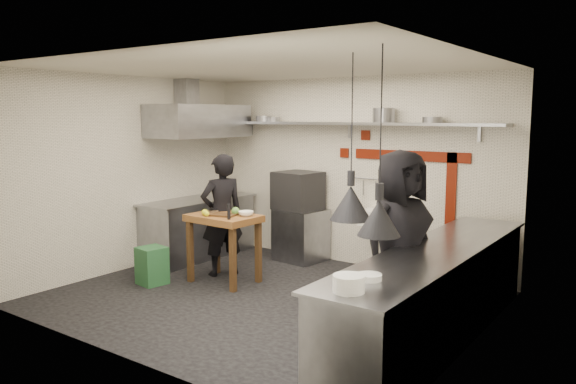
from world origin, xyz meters
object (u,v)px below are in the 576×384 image
Objects in this scene: combi_oven at (298,191)px; chef_right at (399,241)px; chef_left at (222,215)px; green_bin at (152,266)px; prep_table at (224,249)px; oven_stand at (301,235)px.

chef_right reaches higher than combi_oven.
chef_right is at bearing 105.33° from chef_left.
chef_left is at bearing -99.66° from combi_oven.
prep_table reaches higher than green_bin.
chef_right reaches higher than green_bin.
combi_oven is 3.03m from chef_right.
combi_oven is 1.37m from chef_left.
oven_stand is at bearing 85.40° from prep_table.
chef_left reaches higher than oven_stand.
oven_stand is at bearing 72.21° from chef_right.
prep_table is at bearing -89.10° from oven_stand.
oven_stand is 0.87× the size of prep_table.
chef_right is (2.43, -1.76, 0.55)m from oven_stand.
chef_left is (-0.41, -1.28, -0.23)m from combi_oven.
chef_left is at bearing -101.20° from oven_stand.
combi_oven is 1.67m from prep_table.
combi_oven is at bearing -150.04° from oven_stand.
chef_right is (2.88, -0.46, 0.09)m from chef_left.
prep_table is 0.49× the size of chef_right.
green_bin is at bearing -136.50° from prep_table.
chef_right is at bearing 7.23° from green_bin.
oven_stand is 1.57m from prep_table.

